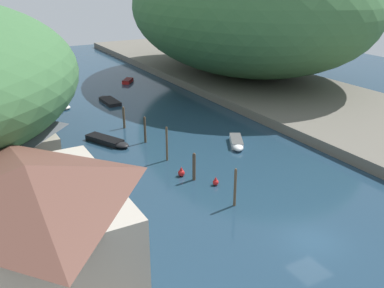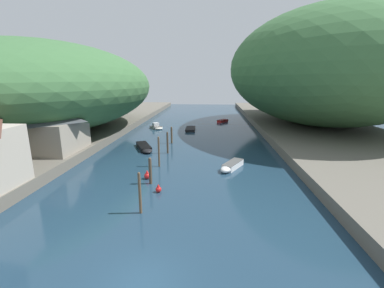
{
  "view_description": "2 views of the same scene",
  "coord_description": "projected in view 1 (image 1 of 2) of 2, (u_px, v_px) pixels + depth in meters",
  "views": [
    {
      "loc": [
        -19.71,
        -17.83,
        17.43
      ],
      "look_at": [
        -1.29,
        14.87,
        2.43
      ],
      "focal_mm": 40.0,
      "sensor_mm": 36.0,
      "label": 1
    },
    {
      "loc": [
        3.3,
        -10.46,
        9.85
      ],
      "look_at": [
        1.23,
        17.14,
        2.88
      ],
      "focal_mm": 24.0,
      "sensor_mm": 36.0,
      "label": 2
    }
  ],
  "objects": [
    {
      "name": "boat_moored_right",
      "position": [
        129.0,
        80.0,
        73.61
      ],
      "size": [
        3.13,
        3.52,
        0.6
      ],
      "rotation": [
        0.0,
        0.0,
        5.62
      ],
      "color": "red",
      "rests_on": "water_surface"
    },
    {
      "name": "boathouse_shed",
      "position": [
        15.0,
        142.0,
        36.54
      ],
      "size": [
        6.69,
        7.53,
        5.5
      ],
      "color": "gray",
      "rests_on": "left_bank"
    },
    {
      "name": "mooring_post_fourth",
      "position": [
        145.0,
        130.0,
        46.85
      ],
      "size": [
        0.26,
        0.26,
        3.0
      ],
      "color": "#4C3D2D",
      "rests_on": "water_surface"
    },
    {
      "name": "mooring_post_middle",
      "position": [
        167.0,
        144.0,
        42.22
      ],
      "size": [
        0.21,
        0.21,
        3.57
      ],
      "color": "brown",
      "rests_on": "water_surface"
    },
    {
      "name": "water_surface",
      "position": [
        142.0,
        121.0,
        54.15
      ],
      "size": [
        130.0,
        130.0,
        0.0
      ],
      "primitive_type": "plane",
      "color": "#1E384C",
      "rests_on": "ground"
    },
    {
      "name": "channel_buoy_near",
      "position": [
        181.0,
        173.0,
        39.38
      ],
      "size": [
        0.63,
        0.63,
        0.94
      ],
      "color": "red",
      "rests_on": "water_surface"
    },
    {
      "name": "boat_far_upstream",
      "position": [
        108.0,
        100.0,
        62.25
      ],
      "size": [
        1.97,
        5.67,
        0.47
      ],
      "rotation": [
        0.0,
        0.0,
        0.03
      ],
      "color": "black",
      "rests_on": "water_surface"
    },
    {
      "name": "boat_far_right_bank",
      "position": [
        237.0,
        143.0,
        46.28
      ],
      "size": [
        3.12,
        4.35,
        0.7
      ],
      "rotation": [
        0.0,
        0.0,
        2.64
      ],
      "color": "white",
      "rests_on": "water_surface"
    },
    {
      "name": "boat_small_dinghy",
      "position": [
        59.0,
        106.0,
        59.23
      ],
      "size": [
        3.37,
        3.62,
        1.19
      ],
      "rotation": [
        0.0,
        0.0,
        3.83
      ],
      "color": "silver",
      "rests_on": "water_surface"
    },
    {
      "name": "boat_white_cruiser",
      "position": [
        109.0,
        141.0,
        46.91
      ],
      "size": [
        3.82,
        5.9,
        0.59
      ],
      "rotation": [
        0.0,
        0.0,
        3.58
      ],
      "color": "black",
      "rests_on": "water_surface"
    },
    {
      "name": "mooring_post_second",
      "position": [
        194.0,
        166.0,
        38.33
      ],
      "size": [
        0.3,
        0.3,
        2.65
      ],
      "color": "#4C3D2D",
      "rests_on": "water_surface"
    },
    {
      "name": "waterfront_building",
      "position": [
        33.0,
        218.0,
        24.06
      ],
      "size": [
        10.05,
        12.22,
        6.72
      ],
      "color": "#B2A899",
      "rests_on": "left_bank"
    },
    {
      "name": "mooring_post_nearest",
      "position": [
        235.0,
        187.0,
        33.91
      ],
      "size": [
        0.22,
        0.22,
        3.3
      ],
      "color": "brown",
      "rests_on": "water_surface"
    },
    {
      "name": "person_on_quay",
      "position": [
        93.0,
        261.0,
        24.42
      ],
      "size": [
        0.34,
        0.43,
        1.69
      ],
      "rotation": [
        0.0,
        0.0,
        1.91
      ],
      "color": "#282D3D",
      "rests_on": "left_bank"
    },
    {
      "name": "person_by_boathouse",
      "position": [
        90.0,
        256.0,
        24.83
      ],
      "size": [
        0.26,
        0.4,
        1.69
      ],
      "rotation": [
        0.0,
        0.0,
        1.68
      ],
      "color": "#282D3D",
      "rests_on": "left_bank"
    },
    {
      "name": "channel_buoy_far",
      "position": [
        216.0,
        182.0,
        37.73
      ],
      "size": [
        0.53,
        0.53,
        0.8
      ],
      "color": "red",
      "rests_on": "water_surface"
    },
    {
      "name": "mooring_post_farthest",
      "position": [
        124.0,
        117.0,
        51.34
      ],
      "size": [
        0.29,
        0.29,
        2.69
      ],
      "color": "brown",
      "rests_on": "water_surface"
    },
    {
      "name": "right_bank",
      "position": [
        286.0,
        93.0,
        64.65
      ],
      "size": [
        22.0,
        120.0,
        1.17
      ],
      "color": "#666056",
      "rests_on": "ground"
    },
    {
      "name": "hillside_right",
      "position": [
        245.0,
        9.0,
        71.43
      ],
      "size": [
        35.18,
        49.25,
        21.49
      ],
      "color": "#3D6B3D",
      "rests_on": "right_bank"
    }
  ]
}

